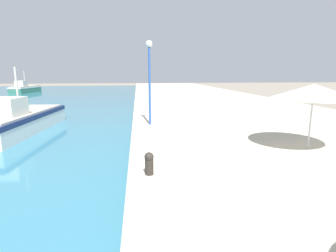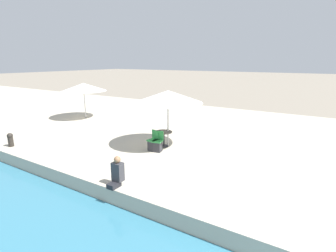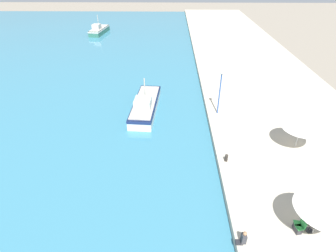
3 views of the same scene
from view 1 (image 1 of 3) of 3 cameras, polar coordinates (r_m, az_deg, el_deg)
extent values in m
cube|color=#BCB29E|center=(31.23, 7.68, 5.58)|extent=(16.00, 90.00, 0.57)
cube|color=white|center=(17.51, -29.40, 0.61)|extent=(2.86, 8.24, 1.07)
cube|color=navy|center=(17.44, -29.53, 1.92)|extent=(2.91, 8.32, 0.25)
cube|color=#ADA89E|center=(17.42, -29.58, 2.49)|extent=(2.63, 7.58, 0.10)
cube|color=silver|center=(16.12, -32.01, 3.54)|extent=(1.73, 1.89, 0.96)
cylinder|color=#B7B2A8|center=(17.30, -30.02, 6.84)|extent=(0.12, 0.12, 2.56)
cube|color=#33705B|center=(52.82, -28.58, 6.98)|extent=(3.02, 7.16, 1.08)
cube|color=silver|center=(52.80, -28.62, 7.42)|extent=(3.07, 7.23, 0.25)
cube|color=#ADA89E|center=(52.79, -28.64, 7.61)|extent=(2.78, 6.59, 0.10)
cube|color=#B7B2A8|center=(51.71, -29.35, 8.09)|extent=(1.70, 1.70, 0.97)
cylinder|color=#B7B2A8|center=(52.75, -28.78, 9.06)|extent=(0.12, 0.12, 2.58)
cylinder|color=#B7B7B7|center=(11.21, 28.59, 0.74)|extent=(0.06, 0.06, 2.07)
cone|color=white|center=(11.09, 29.15, 6.60)|extent=(3.08, 3.08, 0.54)
cylinder|color=#2D2823|center=(7.56, -4.11, -8.87)|extent=(0.24, 0.24, 0.45)
sphere|color=#2D2823|center=(7.46, -4.14, -6.73)|extent=(0.26, 0.26, 0.26)
cylinder|color=#28519E|center=(14.58, -4.02, 8.48)|extent=(0.12, 0.12, 4.20)
sphere|color=white|center=(14.64, -4.15, 17.42)|extent=(0.36, 0.36, 0.36)
camera|label=2|loc=(8.08, -140.73, -0.70)|focal=28.00mm
camera|label=3|loc=(14.42, -164.78, 37.23)|focal=28.00mm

